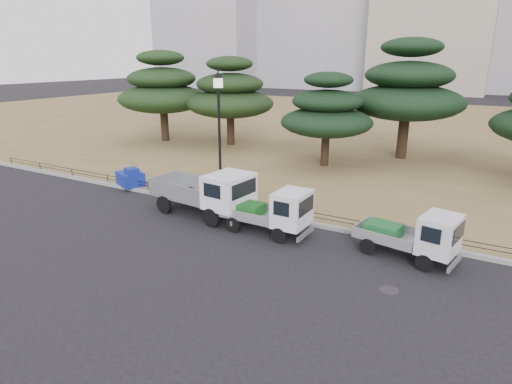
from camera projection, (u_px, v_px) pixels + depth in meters
The scene contains 14 objects.
ground at pixel (232, 236), 17.18m from camera, with size 220.00×220.00×0.00m, color black.
lawn at pixel (396, 129), 42.62m from camera, with size 120.00×56.00×0.15m, color olive.
curb at pixel (262, 214), 19.32m from camera, with size 120.00×0.25×0.16m, color gray.
truck_large at pixel (206, 191), 19.03m from camera, with size 5.06×2.44×2.13m.
truck_kei_front at pixel (272, 211), 17.16m from camera, with size 3.64×1.66×1.91m.
truck_kei_rear at pixel (414, 235), 14.97m from camera, with size 3.65×2.05×1.81m.
street_lamp at pixel (219, 117), 19.45m from camera, with size 0.55×0.55×6.10m.
pipe_fence at pixel (264, 206), 19.33m from camera, with size 38.00×0.04×0.40m.
tarp_pile at pixel (131, 178), 23.38m from camera, with size 1.87×1.67×1.03m.
manhole at pixel (389, 290), 13.14m from camera, with size 0.60×0.60×0.01m, color #2D2D30.
pine_west_far at pixel (162, 90), 34.92m from camera, with size 7.24×7.24×7.31m.
pine_west_near at pixel (230, 95), 33.29m from camera, with size 6.84×6.84×6.84m.
pine_center_left at pixel (327, 113), 26.80m from camera, with size 5.80×5.80×5.89m.
pine_center_right at pixel (408, 90), 28.52m from camera, with size 7.53×7.53×7.99m.
Camera 1 is at (8.61, -13.35, 6.83)m, focal length 30.00 mm.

